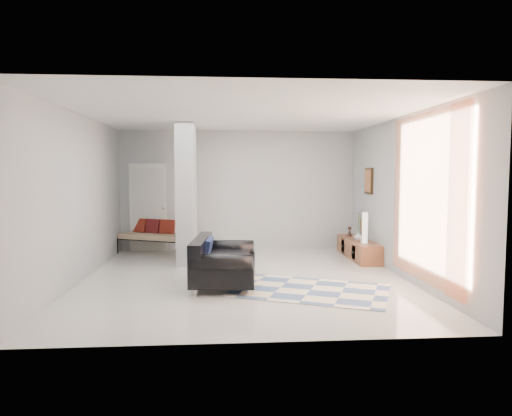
{
  "coord_description": "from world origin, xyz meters",
  "views": [
    {
      "loc": [
        -0.36,
        -7.76,
        1.83
      ],
      "look_at": [
        0.25,
        0.6,
        1.17
      ],
      "focal_mm": 32.0,
      "sensor_mm": 36.0,
      "label": 1
    }
  ],
  "objects": [
    {
      "name": "wall_front",
      "position": [
        0.0,
        -3.0,
        1.4
      ],
      "size": [
        6.0,
        0.0,
        6.0
      ],
      "primitive_type": "plane",
      "rotation": [
        -1.57,
        0.0,
        0.0
      ],
      "color": "#AEB1B3",
      "rests_on": "ground"
    },
    {
      "name": "curtain",
      "position": [
        2.67,
        -1.15,
        1.45
      ],
      "size": [
        0.0,
        2.55,
        2.55
      ],
      "primitive_type": "plane",
      "rotation": [
        1.57,
        0.0,
        1.57
      ],
      "color": "#FC7A42",
      "rests_on": "wall_right"
    },
    {
      "name": "bronze_figurine",
      "position": [
        2.47,
        2.21,
        0.51
      ],
      "size": [
        0.12,
        0.12,
        0.22
      ],
      "primitive_type": null,
      "rotation": [
        0.0,
        0.0,
        -0.09
      ],
      "color": "#321D16",
      "rests_on": "media_console"
    },
    {
      "name": "daybed",
      "position": [
        -1.91,
        2.64,
        0.42
      ],
      "size": [
        1.73,
        1.25,
        0.77
      ],
      "rotation": [
        0.0,
        0.0,
        -0.41
      ],
      "color": "black",
      "rests_on": "floor"
    },
    {
      "name": "wall_left",
      "position": [
        -2.75,
        0.0,
        1.4
      ],
      "size": [
        0.0,
        6.0,
        6.0
      ],
      "primitive_type": "plane",
      "rotation": [
        1.57,
        0.0,
        1.57
      ],
      "color": "#AEB1B3",
      "rests_on": "ground"
    },
    {
      "name": "ceiling",
      "position": [
        0.0,
        0.0,
        2.8
      ],
      "size": [
        6.0,
        6.0,
        0.0
      ],
      "primitive_type": "plane",
      "rotation": [
        3.14,
        0.0,
        0.0
      ],
      "color": "white",
      "rests_on": "wall_back"
    },
    {
      "name": "wall_right",
      "position": [
        2.75,
        0.0,
        1.4
      ],
      "size": [
        0.0,
        6.0,
        6.0
      ],
      "primitive_type": "plane",
      "rotation": [
        1.57,
        0.0,
        -1.57
      ],
      "color": "#AEB1B3",
      "rests_on": "ground"
    },
    {
      "name": "area_rug",
      "position": [
        0.98,
        -0.9,
        0.01
      ],
      "size": [
        2.75,
        2.34,
        0.01
      ],
      "primitive_type": "cube",
      "rotation": [
        0.0,
        0.0,
        -0.4
      ],
      "color": "beige",
      "rests_on": "floor"
    },
    {
      "name": "vase",
      "position": [
        2.47,
        1.55,
        0.49
      ],
      "size": [
        0.19,
        0.19,
        0.18
      ],
      "primitive_type": "imported",
      "rotation": [
        0.0,
        0.0,
        0.14
      ],
      "color": "silver",
      "rests_on": "media_console"
    },
    {
      "name": "wall_back",
      "position": [
        0.0,
        3.0,
        1.4
      ],
      "size": [
        6.0,
        0.0,
        6.0
      ],
      "primitive_type": "plane",
      "rotation": [
        1.57,
        0.0,
        0.0
      ],
      "color": "#AEB1B3",
      "rests_on": "ground"
    },
    {
      "name": "floor",
      "position": [
        0.0,
        0.0,
        0.0
      ],
      "size": [
        6.0,
        6.0,
        0.0
      ],
      "primitive_type": "plane",
      "color": "beige",
      "rests_on": "ground"
    },
    {
      "name": "partition_column",
      "position": [
        -1.1,
        1.6,
        1.4
      ],
      "size": [
        0.35,
        1.2,
        2.8
      ],
      "primitive_type": "cube",
      "color": "#9B9FA2",
      "rests_on": "floor"
    },
    {
      "name": "wall_art",
      "position": [
        2.72,
        1.7,
        1.65
      ],
      "size": [
        0.04,
        0.45,
        0.55
      ],
      "primitive_type": "cube",
      "color": "#31200D",
      "rests_on": "wall_right"
    },
    {
      "name": "loveseat",
      "position": [
        -0.4,
        -0.34,
        0.35
      ],
      "size": [
        1.11,
        1.75,
        0.76
      ],
      "rotation": [
        0.0,
        0.0,
        -0.08
      ],
      "color": "silver",
      "rests_on": "floor"
    },
    {
      "name": "hallway_door",
      "position": [
        -2.1,
        2.96,
        1.02
      ],
      "size": [
        0.85,
        0.06,
        2.04
      ],
      "primitive_type": "cube",
      "color": "silver",
      "rests_on": "floor"
    },
    {
      "name": "media_console",
      "position": [
        2.52,
        1.7,
        0.2
      ],
      "size": [
        0.45,
        1.88,
        0.8
      ],
      "color": "brown",
      "rests_on": "floor"
    },
    {
      "name": "cylinder_lamp",
      "position": [
        2.5,
        1.2,
        0.71
      ],
      "size": [
        0.11,
        0.11,
        0.63
      ],
      "primitive_type": "cylinder",
      "color": "white",
      "rests_on": "media_console"
    }
  ]
}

